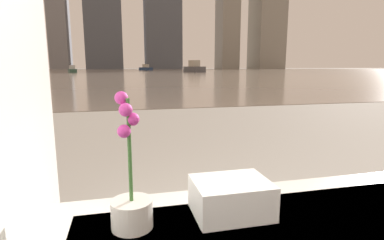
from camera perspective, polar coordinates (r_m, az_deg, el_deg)
name	(u,v)px	position (r m, az deg, el deg)	size (l,w,h in m)	color
potted_orchid	(131,199)	(0.99, -11.51, -14.57)	(0.13, 0.13, 0.44)	silver
towel_stack	(231,197)	(1.08, 7.43, -14.38)	(0.26, 0.20, 0.12)	white
harbor_water	(123,71)	(62.08, -13.06, 9.00)	(180.00, 110.00, 0.01)	gray
harbor_boat_1	(194,68)	(53.98, 0.42, 9.89)	(2.89, 5.77, 2.07)	#4C4C51
harbor_boat_4	(146,68)	(80.29, -8.80, 9.74)	(3.41, 4.29, 1.56)	navy
harbor_boat_5	(72,70)	(53.75, -21.84, 8.85)	(1.81, 3.38, 1.21)	#335647
skyline_tower_0	(0,33)	(124.96, -32.72, 13.75)	(8.03, 11.39, 24.36)	slate
skyline_tower_2	(103,19)	(119.43, -16.57, 18.04)	(13.05, 9.37, 36.33)	#4C515B
skyline_tower_5	(268,2)	(134.93, 14.27, 20.88)	(11.46, 12.83, 53.48)	gray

